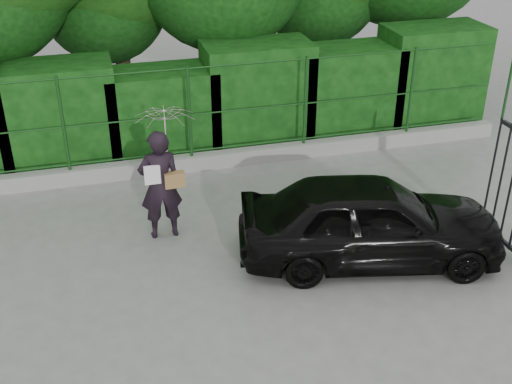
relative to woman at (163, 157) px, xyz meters
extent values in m
plane|color=gray|center=(0.40, -2.27, -1.39)|extent=(80.00, 80.00, 0.00)
cube|color=#9E9E99|center=(0.40, 2.23, -1.24)|extent=(14.00, 0.25, 0.30)
cylinder|color=#143F15|center=(-1.50, 2.23, -0.19)|extent=(0.06, 0.06, 1.80)
cylinder|color=#143F15|center=(0.80, 2.23, -0.19)|extent=(0.06, 0.06, 1.80)
cylinder|color=#143F15|center=(3.10, 2.23, -0.19)|extent=(0.06, 0.06, 1.80)
cylinder|color=#143F15|center=(5.40, 2.23, -0.19)|extent=(0.06, 0.06, 1.80)
cylinder|color=#143F15|center=(7.70, 2.23, -0.19)|extent=(0.06, 0.06, 1.80)
cylinder|color=#143F15|center=(0.40, 2.23, -0.99)|extent=(13.60, 0.03, 0.03)
cylinder|color=#143F15|center=(0.40, 2.23, -0.24)|extent=(13.60, 0.03, 0.03)
cylinder|color=#143F15|center=(0.40, 2.23, 0.66)|extent=(13.60, 0.03, 0.03)
cube|color=black|center=(-1.60, 3.23, -0.37)|extent=(2.20, 1.20, 2.04)
cube|color=black|center=(0.40, 3.23, -0.51)|extent=(2.20, 1.20, 1.75)
cube|color=black|center=(2.40, 3.23, -0.31)|extent=(2.20, 1.20, 2.14)
cube|color=black|center=(4.40, 3.23, -0.43)|extent=(2.20, 1.20, 1.92)
cube|color=black|center=(6.40, 3.23, -0.27)|extent=(2.20, 1.20, 2.22)
cylinder|color=black|center=(-0.10, 6.23, 0.24)|extent=(0.36, 0.36, 3.25)
cylinder|color=black|center=(2.40, 5.23, 0.74)|extent=(0.36, 0.36, 4.25)
cylinder|color=black|center=(4.90, 5.93, 0.36)|extent=(0.36, 0.36, 3.50)
cylinder|color=black|center=(5.00, -1.77, -0.34)|extent=(0.04, 0.04, 1.90)
cylinder|color=black|center=(5.00, -1.52, -0.34)|extent=(0.04, 0.04, 1.90)
cylinder|color=black|center=(5.00, -1.27, -0.34)|extent=(0.04, 0.04, 1.90)
imported|color=black|center=(-0.08, -0.03, -0.47)|extent=(0.68, 0.45, 1.84)
imported|color=#E6B5CD|center=(0.07, 0.02, 0.37)|extent=(0.90, 0.92, 0.83)
cube|color=olive|center=(0.14, -0.11, -0.36)|extent=(0.32, 0.15, 0.24)
cube|color=white|center=(-0.20, -0.15, -0.22)|extent=(0.25, 0.02, 0.32)
imported|color=black|center=(2.85, -1.52, -0.71)|extent=(4.19, 2.40, 1.34)
camera|label=1|loc=(-0.99, -9.02, 4.21)|focal=45.00mm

